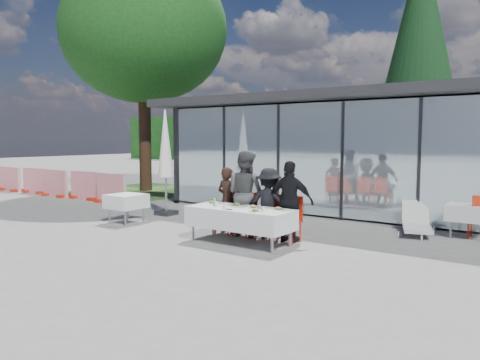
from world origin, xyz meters
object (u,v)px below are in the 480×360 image
(diner_b, at_px, (245,194))
(spare_table_right, at_px, (469,213))
(diner_chair_c, at_px, (270,214))
(plate_extra, at_px, (255,211))
(diner_chair_a, at_px, (229,210))
(lounger, at_px, (416,222))
(plate_d, at_px, (278,209))
(spare_table_left, at_px, (126,201))
(deciduous_tree, at_px, (143,32))
(diner_a, at_px, (228,200))
(juice_bottle, at_px, (214,202))
(market_umbrella, at_px, (165,149))
(plate_a, at_px, (212,202))
(conifer_tree, at_px, (419,47))
(dining_table, at_px, (240,218))
(folded_eyeglasses, at_px, (229,209))
(diner_chair_d, at_px, (291,217))
(plate_c, at_px, (253,207))
(construction_barriers, at_px, (45,183))
(diner_chair_b, at_px, (247,212))
(plate_b, at_px, (236,205))
(diner_d, at_px, (290,202))

(diner_b, bearing_deg, spare_table_right, -139.78)
(diner_chair_c, xyz_separation_m, plate_extra, (0.29, -1.01, 0.24))
(diner_chair_a, height_order, lounger, diner_chair_a)
(plate_d, height_order, spare_table_right, plate_d)
(spare_table_left, relative_size, deciduous_tree, 0.09)
(diner_a, bearing_deg, juice_bottle, 109.26)
(spare_table_left, distance_m, market_umbrella, 1.98)
(lounger, bearing_deg, spare_table_left, -155.88)
(plate_a, distance_m, lounger, 4.74)
(diner_chair_c, relative_size, conifer_tree, 0.09)
(dining_table, distance_m, spare_table_left, 3.83)
(folded_eyeglasses, bearing_deg, diner_b, 107.61)
(diner_chair_d, height_order, conifer_tree, conifer_tree)
(plate_c, relative_size, conifer_tree, 0.02)
(diner_chair_c, distance_m, plate_a, 1.30)
(conifer_tree, bearing_deg, plate_d, -87.02)
(diner_chair_d, height_order, market_umbrella, market_umbrella)
(plate_extra, distance_m, deciduous_tree, 12.47)
(construction_barriers, bearing_deg, plate_a, -12.67)
(diner_chair_b, height_order, spare_table_left, diner_chair_b)
(construction_barriers, bearing_deg, diner_chair_a, -9.43)
(plate_b, bearing_deg, diner_b, 103.12)
(diner_chair_a, xyz_separation_m, construction_barriers, (-10.19, 1.69, -0.10))
(plate_extra, distance_m, lounger, 4.11)
(folded_eyeglasses, xyz_separation_m, conifer_tree, (0.18, 12.99, 5.23))
(dining_table, bearing_deg, plate_extra, -25.01)
(diner_d, relative_size, market_umbrella, 0.58)
(plate_a, distance_m, market_umbrella, 3.51)
(spare_table_right, distance_m, construction_barriers, 14.86)
(plate_a, bearing_deg, deciduous_tree, 145.47)
(diner_d, xyz_separation_m, plate_b, (-1.03, -0.51, -0.09))
(lounger, bearing_deg, plate_c, -129.40)
(spare_table_left, distance_m, conifer_tree, 14.10)
(diner_chair_a, height_order, spare_table_left, diner_chair_a)
(plate_extra, bearing_deg, conifer_tree, 91.74)
(plate_c, bearing_deg, construction_barriers, 168.49)
(plate_d, bearing_deg, plate_extra, -119.13)
(dining_table, xyz_separation_m, plate_a, (-0.87, 0.16, 0.24))
(diner_chair_c, relative_size, plate_c, 3.79)
(construction_barriers, xyz_separation_m, deciduous_tree, (2.21, 3.19, 6.04))
(dining_table, relative_size, folded_eyeglasses, 16.14)
(diner_chair_c, bearing_deg, market_umbrella, 166.70)
(folded_eyeglasses, relative_size, deciduous_tree, 0.01)
(plate_c, distance_m, plate_extra, 0.51)
(spare_table_left, xyz_separation_m, conifer_tree, (3.99, 12.38, 5.43))
(juice_bottle, relative_size, construction_barriers, 0.02)
(plate_a, relative_size, market_umbrella, 0.09)
(dining_table, distance_m, spare_table_right, 5.10)
(diner_b, bearing_deg, lounger, -134.33)
(dining_table, xyz_separation_m, diner_d, (0.79, 0.70, 0.32))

